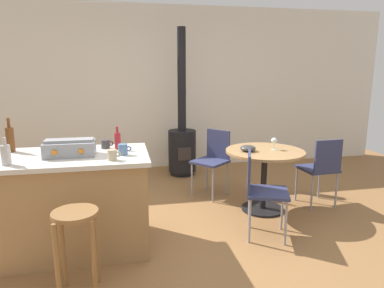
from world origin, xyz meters
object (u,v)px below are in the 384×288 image
bottle_1 (118,141)px  bottle_2 (6,154)px  kitchen_island (72,203)px  cup_1 (123,149)px  wine_glass (274,141)px  serving_bowl (248,148)px  bottle_0 (10,139)px  folding_chair_far (213,157)px  dining_table (264,165)px  folding_chair_near (321,166)px  toolbox (70,148)px  wood_stove (182,141)px  folding_chair_left (261,187)px  cup_3 (112,155)px  cup_2 (106,144)px  wooden_stool (76,235)px  cup_0 (51,146)px

bottle_1 → bottle_2: 0.96m
kitchen_island → cup_1: size_ratio=11.82×
wine_glass → serving_bowl: size_ratio=0.80×
bottle_0 → cup_1: bottle_0 is taller
folding_chair_far → kitchen_island: bearing=-145.0°
dining_table → folding_chair_near: 0.73m
dining_table → toolbox: size_ratio=2.11×
toolbox → serving_bowl: (1.87, 0.54, -0.21)m
kitchen_island → wood_stove: 2.57m
folding_chair_left → cup_3: 1.49m
kitchen_island → serving_bowl: size_ratio=7.88×
kitchen_island → bottle_0: bottle_0 is taller
wood_stove → cup_1: wood_stove is taller
wood_stove → toolbox: (-1.39, -2.18, 0.43)m
folding_chair_left → bottle_1: bearing=169.6°
toolbox → cup_2: toolbox is taller
toolbox → wine_glass: (2.20, 0.55, -0.13)m
cup_1 → wine_glass: 1.84m
folding_chair_near → folding_chair_left: bearing=-149.9°
folding_chair_far → bottle_0: bottle_0 is taller
bottle_0 → bottle_2: 0.51m
bottle_2 → bottle_0: bearing=101.7°
bottle_1 → cup_3: 0.41m
folding_chair_far → cup_1: cup_1 is taller
kitchen_island → wooden_stool: (0.13, -0.73, 0.03)m
folding_chair_left → wine_glass: wine_glass is taller
folding_chair_near → bottle_0: bottle_0 is taller
bottle_0 → bottle_2: bottle_0 is taller
wood_stove → kitchen_island: bearing=-123.3°
dining_table → cup_0: size_ratio=7.30×
dining_table → toolbox: toolbox is taller
toolbox → wood_stove: bearing=57.5°
folding_chair_near → cup_3: 2.59m
wine_glass → folding_chair_near: bearing=-2.6°
folding_chair_far → cup_3: 1.95m
toolbox → cup_2: bearing=40.8°
toolbox → cup_0: 0.31m
serving_bowl → bottle_1: bearing=-166.0°
cup_1 → dining_table: bearing=20.3°
dining_table → kitchen_island: bearing=-166.3°
toolbox → bottle_2: bottle_2 is taller
wood_stove → bottle_1: size_ratio=10.28×
dining_table → wood_stove: wood_stove is taller
cup_3 → wood_stove: bearing=67.2°
wine_glass → kitchen_island: bearing=-166.8°
cup_2 → wood_stove: bearing=60.5°
bottle_0 → bottle_1: bottle_0 is taller
folding_chair_left → bottle_0: bottle_0 is taller
toolbox → cup_0: toolbox is taller
folding_chair_far → cup_1: (-1.17, -1.25, 0.44)m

